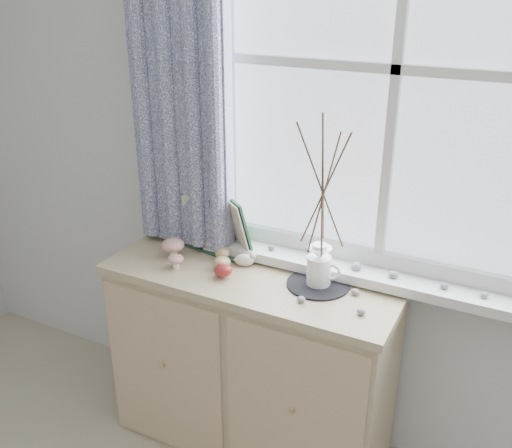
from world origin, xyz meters
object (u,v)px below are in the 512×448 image
(botanical_book, at_px, (215,226))
(twig_pitcher, at_px, (323,187))
(toadstool_cluster, at_px, (174,249))
(sideboard, at_px, (250,362))

(botanical_book, bearing_deg, twig_pitcher, 3.43)
(twig_pitcher, bearing_deg, botanical_book, 162.25)
(botanical_book, distance_m, toadstool_cluster, 0.19)
(botanical_book, xyz_separation_m, toadstool_cluster, (-0.12, -0.13, -0.08))
(sideboard, relative_size, toadstool_cluster, 7.94)
(sideboard, bearing_deg, botanical_book, 155.96)
(sideboard, relative_size, botanical_book, 3.15)
(toadstool_cluster, distance_m, twig_pitcher, 0.70)
(sideboard, distance_m, twig_pitcher, 0.87)
(sideboard, xyz_separation_m, botanical_book, (-0.22, 0.10, 0.56))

